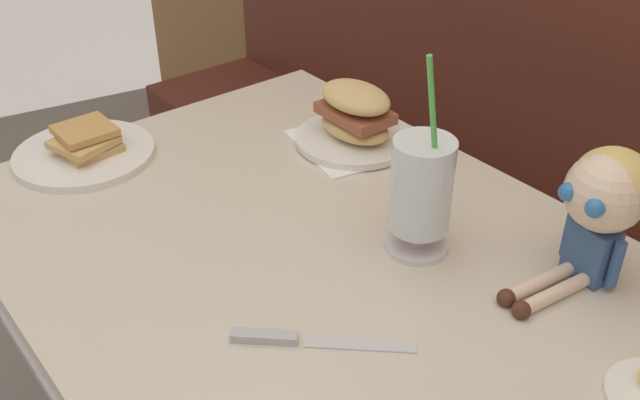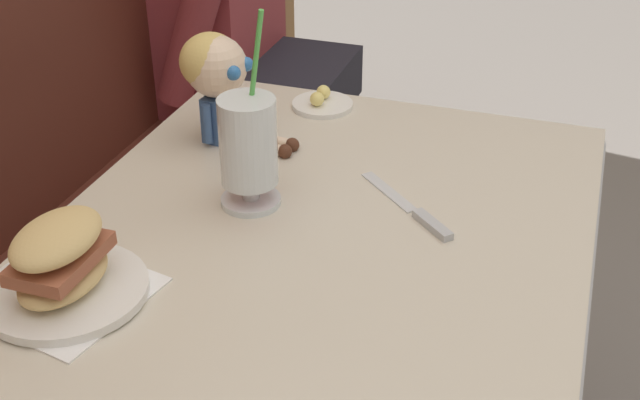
# 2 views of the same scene
# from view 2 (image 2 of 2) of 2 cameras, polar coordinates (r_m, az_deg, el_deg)

# --- Properties ---
(booth_bench) EXTENTS (2.60, 0.48, 1.00)m
(booth_bench) POSITION_cam_2_polar(r_m,az_deg,el_deg) (1.76, -20.86, -10.55)
(booth_bench) COLOR #512319
(booth_bench) RESTS_ON ground
(diner_table) EXTENTS (1.11, 0.81, 0.74)m
(diner_table) POSITION_cam_2_polar(r_m,az_deg,el_deg) (1.35, -0.84, -10.14)
(diner_table) COLOR beige
(diner_table) RESTS_ON ground
(milkshake_glass) EXTENTS (0.10, 0.10, 0.32)m
(milkshake_glass) POSITION_cam_2_polar(r_m,az_deg,el_deg) (1.30, -4.89, 3.67)
(milkshake_glass) COLOR silver
(milkshake_glass) RESTS_ON diner_table
(sandwich_plate) EXTENTS (0.24, 0.24, 0.12)m
(sandwich_plate) POSITION_cam_2_polar(r_m,az_deg,el_deg) (1.16, -17.09, -4.43)
(sandwich_plate) COLOR white
(sandwich_plate) RESTS_ON diner_table
(butter_saucer) EXTENTS (0.12, 0.12, 0.04)m
(butter_saucer) POSITION_cam_2_polar(r_m,az_deg,el_deg) (1.66, 0.13, 6.62)
(butter_saucer) COLOR white
(butter_saucer) RESTS_ON diner_table
(butter_knife) EXTENTS (0.17, 0.19, 0.01)m
(butter_knife) POSITION_cam_2_polar(r_m,az_deg,el_deg) (1.31, 6.77, -1.03)
(butter_knife) COLOR silver
(butter_knife) RESTS_ON diner_table
(seated_doll) EXTENTS (0.12, 0.22, 0.20)m
(seated_doll) POSITION_cam_2_polar(r_m,az_deg,el_deg) (1.50, -7.04, 8.60)
(seated_doll) COLOR #385689
(seated_doll) RESTS_ON diner_table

